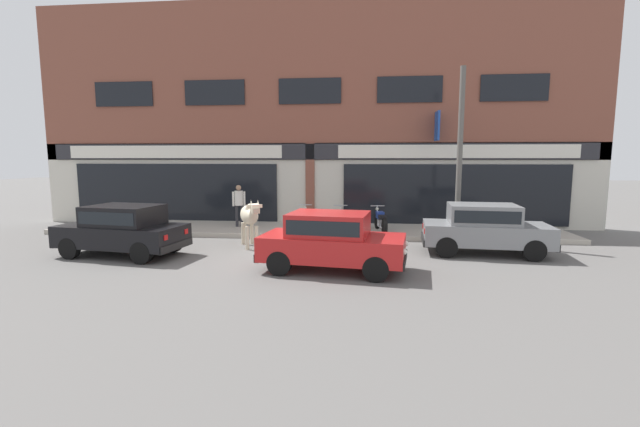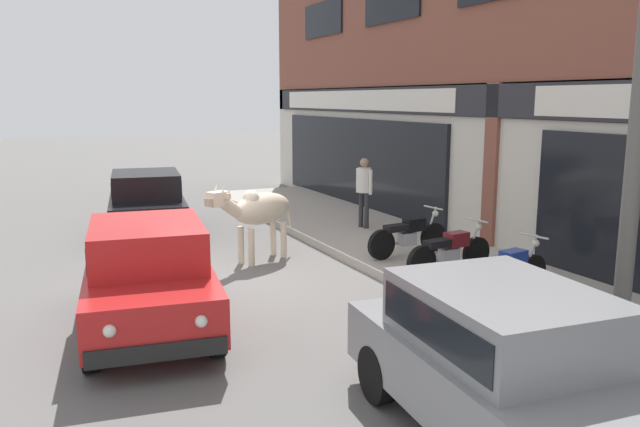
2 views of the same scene
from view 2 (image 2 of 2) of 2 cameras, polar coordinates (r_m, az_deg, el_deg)
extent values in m
plane|color=#605E5B|center=(10.68, -7.08, -6.45)|extent=(90.00, 90.00, 0.00)
cube|color=#A8A093|center=(12.26, 9.68, -3.88)|extent=(19.00, 3.03, 0.17)
cube|color=beige|center=(13.07, 16.37, 3.93)|extent=(23.00, 0.55, 3.40)
cube|color=#28282D|center=(12.79, 15.61, 9.90)|extent=(22.08, 0.08, 0.64)
cube|color=black|center=(17.65, 3.08, 4.79)|extent=(8.74, 0.10, 2.40)
cube|color=silver|center=(17.55, 3.07, 10.32)|extent=(9.20, 0.05, 0.52)
cube|color=brown|center=(12.88, 15.39, 3.89)|extent=(0.36, 0.12, 3.40)
cube|color=black|center=(19.56, 0.26, 17.35)|extent=(2.50, 0.06, 1.00)
cube|color=black|center=(16.15, 6.54, 18.75)|extent=(2.50, 0.06, 1.00)
ellipsoid|color=beige|center=(11.97, -5.32, 0.46)|extent=(1.05, 1.49, 0.60)
sphere|color=beige|center=(11.75, -6.31, 1.36)|extent=(0.32, 0.32, 0.32)
cylinder|color=beige|center=(11.71, -6.29, -3.08)|extent=(0.12, 0.12, 0.72)
cylinder|color=beige|center=(11.92, -7.24, -2.87)|extent=(0.12, 0.12, 0.72)
cylinder|color=beige|center=(12.31, -3.35, -2.38)|extent=(0.12, 0.12, 0.72)
cylinder|color=beige|center=(12.50, -4.30, -2.18)|extent=(0.12, 0.12, 0.72)
cylinder|color=beige|center=(11.40, -8.28, 0.65)|extent=(0.41, 0.52, 0.43)
cube|color=beige|center=(11.21, -9.30, 1.33)|extent=(0.35, 0.42, 0.26)
cube|color=tan|center=(11.10, -10.00, 1.02)|extent=(0.20, 0.19, 0.14)
cone|color=beige|center=(11.13, -8.83, 2.22)|extent=(0.10, 0.13, 0.19)
cone|color=beige|center=(11.28, -9.50, 2.31)|extent=(0.10, 0.13, 0.19)
cube|color=beige|center=(11.13, -8.46, 1.61)|extent=(0.14, 0.09, 0.10)
cube|color=beige|center=(11.37, -9.52, 1.76)|extent=(0.14, 0.09, 0.10)
cylinder|color=beige|center=(12.53, -2.88, -0.08)|extent=(0.10, 0.17, 0.60)
cylinder|color=black|center=(7.80, -9.47, -10.65)|extent=(0.62, 0.26, 0.60)
cylinder|color=black|center=(7.76, -20.27, -11.31)|extent=(0.62, 0.26, 0.60)
cylinder|color=black|center=(9.97, -11.38, -6.01)|extent=(0.62, 0.26, 0.60)
cylinder|color=black|center=(9.93, -19.71, -6.49)|extent=(0.62, 0.26, 0.60)
cube|color=red|center=(8.74, -15.33, -6.49)|extent=(3.68, 2.05, 0.60)
cube|color=red|center=(8.69, -15.54, -2.64)|extent=(2.07, 1.68, 0.56)
cube|color=black|center=(8.69, -15.54, -2.64)|extent=(1.92, 1.68, 0.35)
cube|color=black|center=(7.18, -14.64, -12.09)|extent=(0.32, 1.52, 0.20)
cube|color=black|center=(10.46, -15.68, -4.96)|extent=(0.32, 1.52, 0.20)
sphere|color=silver|center=(7.07, -10.80, -9.66)|extent=(0.14, 0.14, 0.14)
sphere|color=silver|center=(7.04, -18.70, -10.14)|extent=(0.14, 0.14, 0.14)
cube|color=red|center=(10.43, -13.05, -3.07)|extent=(0.05, 0.16, 0.14)
cube|color=red|center=(10.41, -18.50, -3.37)|extent=(0.05, 0.16, 0.14)
cylinder|color=black|center=(15.99, -18.18, -0.12)|extent=(0.62, 0.26, 0.60)
cylinder|color=black|center=(16.02, -13.03, 0.16)|extent=(0.62, 0.26, 0.60)
cylinder|color=black|center=(13.73, -18.34, -1.80)|extent=(0.62, 0.26, 0.60)
cylinder|color=black|center=(13.76, -12.34, -1.48)|extent=(0.62, 0.26, 0.60)
cube|color=black|center=(14.80, -15.54, 0.39)|extent=(3.69, 2.08, 0.60)
cube|color=black|center=(14.62, -15.64, 2.56)|extent=(2.08, 1.69, 0.56)
cube|color=black|center=(14.62, -15.64, 2.56)|extent=(1.94, 1.69, 0.35)
cube|color=black|center=(16.54, -15.67, 0.64)|extent=(0.33, 1.52, 0.20)
cube|color=black|center=(13.14, -15.27, -1.82)|extent=(0.33, 1.52, 0.20)
sphere|color=silver|center=(16.53, -17.39, 1.59)|extent=(0.14, 0.14, 0.14)
sphere|color=silver|center=(16.54, -14.07, 1.77)|extent=(0.14, 0.14, 0.14)
cube|color=red|center=(13.05, -17.51, -0.58)|extent=(0.05, 0.16, 0.14)
cube|color=red|center=(13.08, -13.17, -0.35)|extent=(0.05, 0.16, 0.14)
cylinder|color=black|center=(7.33, 15.72, -12.33)|extent=(0.61, 0.23, 0.60)
cylinder|color=black|center=(6.64, 5.25, -14.43)|extent=(0.61, 0.23, 0.60)
cube|color=gray|center=(5.97, 16.70, -14.66)|extent=(3.62, 1.90, 0.60)
cube|color=gray|center=(5.83, 16.41, -9.12)|extent=(2.02, 1.60, 0.56)
cube|color=black|center=(5.83, 16.41, -9.12)|extent=(1.87, 1.61, 0.35)
cube|color=black|center=(7.39, 8.44, -11.18)|extent=(0.25, 1.52, 0.20)
cube|color=red|center=(7.54, 11.77, -8.26)|extent=(0.04, 0.16, 0.14)
cube|color=red|center=(7.09, 4.84, -9.30)|extent=(0.04, 0.16, 0.14)
cylinder|color=black|center=(12.29, 10.30, -2.13)|extent=(0.16, 0.57, 0.56)
cylinder|color=black|center=(11.51, 5.63, -2.86)|extent=(0.16, 0.57, 0.56)
cube|color=#B2B5BA|center=(11.87, 7.97, -2.31)|extent=(0.23, 0.34, 0.24)
cube|color=black|center=(11.92, 8.60, -1.00)|extent=(0.28, 0.42, 0.24)
cube|color=black|center=(11.67, 7.09, -1.30)|extent=(0.28, 0.54, 0.12)
cylinder|color=#B2B5BA|center=(12.19, 10.13, -0.79)|extent=(0.07, 0.27, 0.59)
cylinder|color=#B2B5BA|center=(12.16, 10.32, 0.53)|extent=(0.52, 0.09, 0.03)
sphere|color=silver|center=(12.22, 10.51, 0.00)|extent=(0.12, 0.12, 0.12)
cylinder|color=#B2B5BA|center=(11.75, 6.26, -2.80)|extent=(0.11, 0.48, 0.06)
cylinder|color=black|center=(11.21, 14.08, -3.50)|extent=(0.17, 0.57, 0.56)
cylinder|color=black|center=(10.37, 9.26, -4.45)|extent=(0.17, 0.57, 0.56)
cube|color=#B2B5BA|center=(10.76, 11.70, -3.77)|extent=(0.24, 0.34, 0.24)
cube|color=maroon|center=(10.81, 12.36, -2.31)|extent=(0.29, 0.43, 0.24)
cube|color=black|center=(10.54, 10.80, -2.68)|extent=(0.28, 0.54, 0.12)
cylinder|color=#B2B5BA|center=(11.10, 13.94, -2.04)|extent=(0.07, 0.27, 0.59)
cylinder|color=#B2B5BA|center=(11.07, 14.14, -0.60)|extent=(0.52, 0.09, 0.03)
sphere|color=silver|center=(11.14, 14.33, -1.17)|extent=(0.12, 0.12, 0.12)
cylinder|color=#B2B5BA|center=(10.62, 9.86, -4.34)|extent=(0.12, 0.48, 0.06)
cylinder|color=black|center=(10.20, 18.83, -5.13)|extent=(0.20, 0.57, 0.56)
cylinder|color=black|center=(9.25, 14.23, -6.47)|extent=(0.20, 0.57, 0.56)
cube|color=#B2B5BA|center=(9.69, 16.59, -5.57)|extent=(0.25, 0.35, 0.24)
cube|color=navy|center=(9.75, 17.25, -3.93)|extent=(0.31, 0.44, 0.24)
cube|color=black|center=(9.45, 15.76, -4.43)|extent=(0.31, 0.55, 0.12)
cylinder|color=#B2B5BA|center=(10.08, 18.73, -3.54)|extent=(0.09, 0.27, 0.59)
cylinder|color=#B2B5BA|center=(10.05, 18.96, -1.96)|extent=(0.52, 0.12, 0.03)
sphere|color=silver|center=(10.13, 19.12, -2.58)|extent=(0.12, 0.12, 0.12)
cylinder|color=#B2B5BA|center=(9.51, 14.69, -6.28)|extent=(0.14, 0.48, 0.06)
cylinder|color=#2D2D33|center=(14.38, 3.78, 0.38)|extent=(0.11, 0.11, 0.82)
cylinder|color=#2D2D33|center=(14.25, 4.28, 0.28)|extent=(0.11, 0.11, 0.82)
cylinder|color=silver|center=(14.21, 4.06, 3.07)|extent=(0.32, 0.32, 0.56)
cylinder|color=silver|center=(14.37, 3.48, 3.04)|extent=(0.08, 0.08, 0.56)
cylinder|color=silver|center=(14.07, 4.66, 2.87)|extent=(0.08, 0.08, 0.56)
sphere|color=tan|center=(14.17, 4.08, 4.67)|extent=(0.20, 0.20, 0.20)
cylinder|color=#595651|center=(7.13, 27.14, 8.21)|extent=(0.18, 0.18, 5.57)
camera|label=1|loc=(11.73, -75.39, 1.20)|focal=24.00mm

